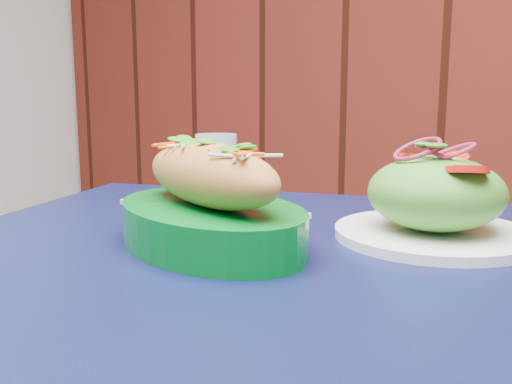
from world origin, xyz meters
The scene contains 4 objects.
cafe_table centered at (-0.12, 1.38, 0.66)m, with size 1.01×1.01×0.75m.
banh_mi_basket centered at (-0.17, 1.38, 0.80)m, with size 0.33×0.27×0.13m.
salad_plate centered at (0.04, 1.57, 0.80)m, with size 0.24×0.24×0.12m.
water_glass centered at (-0.34, 1.60, 0.81)m, with size 0.07×0.07×0.11m, color silver.
Camera 1 is at (0.25, 0.88, 0.93)m, focal length 40.00 mm.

